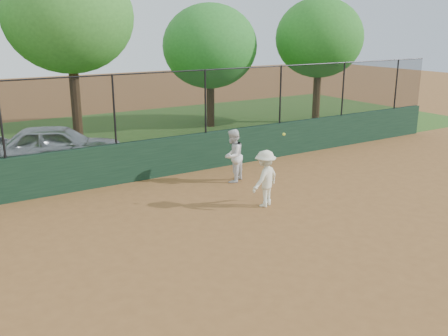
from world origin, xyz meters
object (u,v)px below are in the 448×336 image
player_second (233,156)px  tree_2 (69,17)px  player_main (265,178)px  parked_car (58,146)px  tree_3 (210,46)px  tree_4 (319,38)px

player_second → tree_2: 8.13m
player_second → player_main: bearing=44.7°
parked_car → tree_2: size_ratio=0.61×
player_second → player_main: 2.24m
player_second → tree_3: tree_3 is taller
parked_car → player_main: (3.53, -6.57, 0.03)m
player_second → tree_2: bearing=-101.8°
parked_car → player_main: player_main is taller
tree_2 → tree_4: 11.30m
parked_car → tree_4: size_ratio=0.72×
tree_3 → tree_2: bearing=-170.4°
tree_2 → tree_4: size_ratio=1.18×
tree_3 → tree_4: size_ratio=0.95×
tree_3 → tree_4: bearing=-20.7°
parked_car → player_second: size_ratio=2.63×
player_second → tree_3: size_ratio=0.29×
tree_3 → tree_4: 5.15m
player_main → parked_car: bearing=118.3°
tree_3 → player_second: bearing=-116.3°
tree_2 → tree_4: bearing=-3.7°
tree_3 → tree_4: (4.80, -1.82, 0.33)m
player_second → tree_2: size_ratio=0.23×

